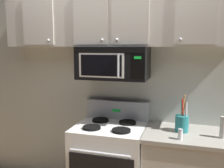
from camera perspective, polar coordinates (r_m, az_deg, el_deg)
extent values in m
cube|color=silver|center=(3.00, 1.63, 0.82)|extent=(5.20, 0.10, 2.70)
cube|color=white|center=(2.93, -0.41, -17.90)|extent=(0.76, 0.64, 0.90)
cylinder|color=#B7BABF|center=(2.50, -2.89, -15.40)|extent=(0.61, 0.03, 0.03)
cube|color=#B7BABF|center=(2.99, 1.18, -5.87)|extent=(0.76, 0.07, 0.22)
cube|color=#19D83F|center=(2.96, 1.00, -6.03)|extent=(0.10, 0.00, 0.04)
cylinder|color=black|center=(2.68, -4.64, -9.81)|extent=(0.19, 0.19, 0.02)
cylinder|color=black|center=(2.58, 2.11, -10.47)|extent=(0.19, 0.19, 0.02)
cylinder|color=black|center=(2.93, -2.64, -8.17)|extent=(0.19, 0.19, 0.02)
cylinder|color=black|center=(2.84, 3.54, -8.70)|extent=(0.19, 0.19, 0.02)
cube|color=black|center=(2.75, 0.33, 4.81)|extent=(0.76, 0.39, 0.35)
cube|color=black|center=(2.55, -0.93, 7.67)|extent=(0.73, 0.01, 0.06)
cube|color=white|center=(2.58, -2.51, 4.23)|extent=(0.49, 0.01, 0.25)
cube|color=black|center=(2.58, -2.52, 4.23)|extent=(0.44, 0.01, 0.22)
cube|color=black|center=(2.48, 5.82, 4.02)|extent=(0.14, 0.01, 0.25)
cube|color=#19D83F|center=(2.47, 5.83, 5.98)|extent=(0.07, 0.00, 0.03)
cylinder|color=#B7BABF|center=(2.50, 1.41, 4.10)|extent=(0.02, 0.02, 0.23)
cube|color=#BCB7AD|center=(2.78, 0.52, 14.13)|extent=(2.50, 0.33, 0.55)
cube|color=#BCB7AD|center=(2.97, -16.48, 13.44)|extent=(0.38, 0.01, 0.51)
sphere|color=#B7BABF|center=(2.88, -14.26, 9.60)|extent=(0.03, 0.03, 0.03)
cube|color=#BCB7AD|center=(2.69, -4.97, 14.30)|extent=(0.38, 0.01, 0.51)
sphere|color=#B7BABF|center=(2.62, -2.34, 9.98)|extent=(0.03, 0.03, 0.03)
cube|color=#BCB7AD|center=(2.57, 4.08, 14.59)|extent=(0.38, 0.01, 0.51)
sphere|color=#B7BABF|center=(2.57, 1.09, 10.01)|extent=(0.03, 0.03, 0.03)
cube|color=#BCB7AD|center=(2.51, 18.51, 14.32)|extent=(0.38, 0.01, 0.51)
sphere|color=#B7BABF|center=(2.48, 15.25, 9.78)|extent=(0.03, 0.03, 0.03)
cube|color=#9E998E|center=(2.66, 17.53, -10.96)|extent=(0.93, 0.65, 0.03)
cylinder|color=teal|center=(2.66, 15.56, -8.63)|extent=(0.13, 0.13, 0.17)
cylinder|color=olive|center=(2.65, 15.76, -6.01)|extent=(0.07, 0.04, 0.23)
cylinder|color=teal|center=(2.64, 15.63, -5.92)|extent=(0.04, 0.06, 0.24)
cylinder|color=tan|center=(2.61, 15.69, -5.47)|extent=(0.05, 0.05, 0.29)
cylinder|color=silver|center=(2.62, 16.49, -5.37)|extent=(0.03, 0.07, 0.30)
cylinder|color=red|center=(2.61, 15.78, -5.92)|extent=(0.04, 0.06, 0.26)
cylinder|color=white|center=(2.45, 15.22, -11.10)|extent=(0.05, 0.05, 0.08)
cylinder|color=#B7BABF|center=(2.44, 15.27, -10.00)|extent=(0.04, 0.04, 0.02)
cylinder|color=#B7B2A8|center=(2.60, 23.81, -8.98)|extent=(0.05, 0.05, 0.21)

